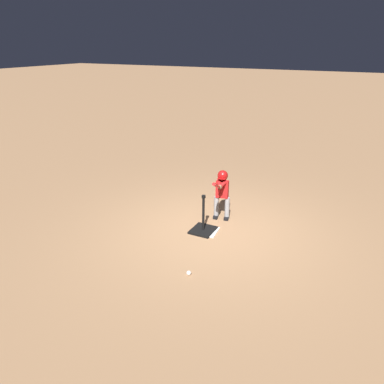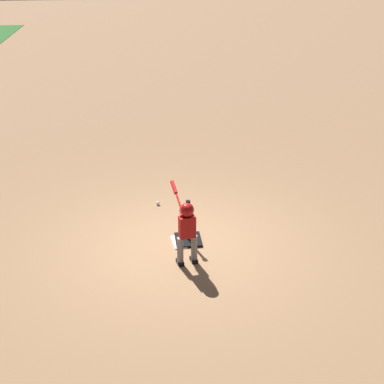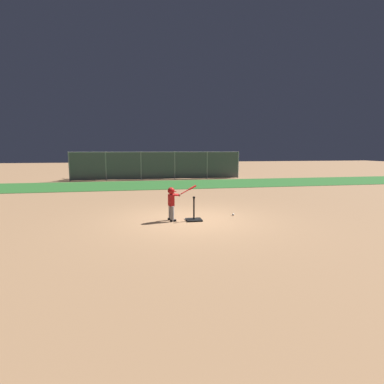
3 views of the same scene
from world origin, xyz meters
TOP-DOWN VIEW (x-y plane):
  - ground_plane at (0.00, 0.00)m, footprint 90.00×90.00m
  - grass_outfield_strip at (0.00, 9.74)m, footprint 56.00×4.95m
  - backstop_fence at (0.00, 13.16)m, footprint 12.56×0.08m
  - home_plate at (0.07, -0.11)m, footprint 0.49×0.49m
  - batting_tee at (0.09, -0.17)m, footprint 0.49×0.44m
  - batter_child at (-0.58, -0.07)m, footprint 0.94×0.37m
  - baseball at (1.53, 0.27)m, footprint 0.07×0.07m
  - bleachers_right_center at (-4.89, 14.78)m, footprint 2.94×2.61m
  - bleachers_center at (-0.23, 14.76)m, footprint 3.30×2.45m
  - bleachers_far_left at (4.90, 14.35)m, footprint 3.23×1.83m

SIDE VIEW (x-z plane):
  - ground_plane at x=0.00m, z-range 0.00..0.00m
  - grass_outfield_strip at x=0.00m, z-range 0.00..0.02m
  - home_plate at x=0.07m, z-range 0.00..0.02m
  - baseball at x=1.53m, z-range 0.00..0.07m
  - batting_tee at x=0.09m, z-range -0.29..0.47m
  - bleachers_far_left at x=4.90m, z-range -0.01..0.89m
  - bleachers_right_center at x=-4.89m, z-range -0.01..1.29m
  - bleachers_center at x=-0.23m, z-range -0.01..1.31m
  - batter_child at x=-0.58m, z-range 0.12..1.22m
  - backstop_fence at x=0.00m, z-range 0.05..2.12m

